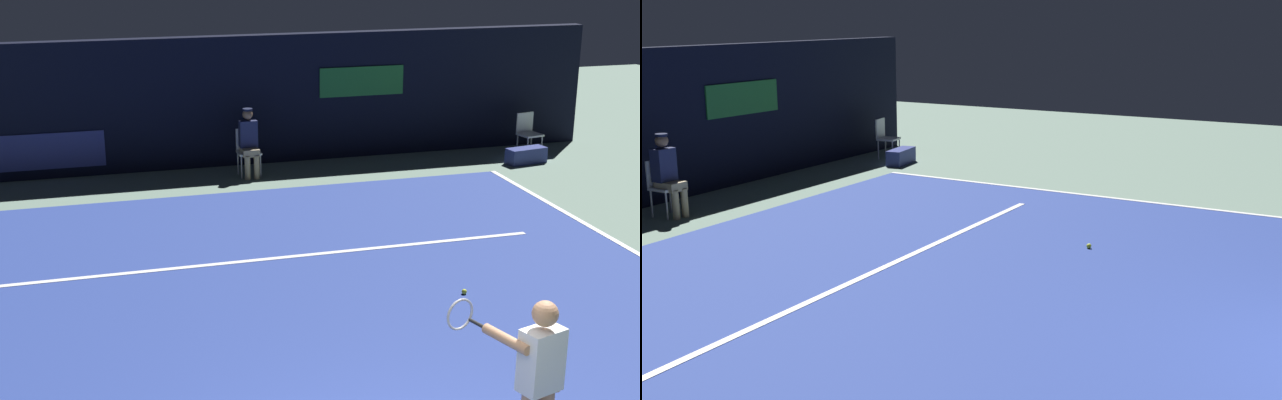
{
  "view_description": "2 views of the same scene",
  "coord_description": "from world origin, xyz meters",
  "views": [
    {
      "loc": [
        -2.33,
        -5.46,
        4.65
      ],
      "look_at": [
        0.83,
        5.69,
        1.02
      ],
      "focal_mm": 49.12,
      "sensor_mm": 36.0,
      "label": 1
    },
    {
      "loc": [
        -7.67,
        0.48,
        3.15
      ],
      "look_at": [
        0.87,
        5.38,
        0.87
      ],
      "focal_mm": 45.41,
      "sensor_mm": 36.0,
      "label": 2
    }
  ],
  "objects": [
    {
      "name": "ground_plane",
      "position": [
        0.0,
        4.33,
        0.0
      ],
      "size": [
        33.59,
        33.59,
        0.0
      ],
      "primitive_type": "plane",
      "color": "slate"
    },
    {
      "name": "court_surface",
      "position": [
        0.0,
        4.33,
        0.01
      ],
      "size": [
        11.12,
        10.66,
        0.01
      ],
      "primitive_type": "cube",
      "color": "navy",
      "rests_on": "ground"
    },
    {
      "name": "line_service",
      "position": [
        0.0,
        6.19,
        0.01
      ],
      "size": [
        8.67,
        0.1,
        0.01
      ],
      "primitive_type": "cube",
      "color": "white",
      "rests_on": "court_surface"
    },
    {
      "name": "back_wall",
      "position": [
        -0.0,
        11.67,
        1.3
      ],
      "size": [
        16.87,
        0.33,
        2.6
      ],
      "color": "black",
      "rests_on": "ground"
    },
    {
      "name": "tennis_player",
      "position": [
        1.22,
        0.36,
        0.99
      ],
      "size": [
        0.82,
        0.92,
        1.73
      ],
      "color": "tan",
      "rests_on": "ground"
    },
    {
      "name": "line_judge_on_chair",
      "position": [
        0.82,
        10.69,
        0.69
      ],
      "size": [
        0.45,
        0.53,
        1.32
      ],
      "color": "white",
      "rests_on": "ground"
    },
    {
      "name": "courtside_chair_near",
      "position": [
        6.85,
        10.75,
        0.5
      ],
      "size": [
        0.5,
        0.48,
        0.88
      ],
      "color": "white",
      "rests_on": "ground"
    },
    {
      "name": "tennis_ball",
      "position": [
        2.4,
        4.25,
        0.05
      ],
      "size": [
        0.07,
        0.07,
        0.07
      ],
      "primitive_type": "sphere",
      "color": "#CCE033",
      "rests_on": "court_surface"
    },
    {
      "name": "equipment_bag",
      "position": [
        6.47,
        10.09,
        0.16
      ],
      "size": [
        0.88,
        0.45,
        0.32
      ],
      "primitive_type": "cube",
      "rotation": [
        0.0,
        0.0,
        0.16
      ],
      "color": "navy",
      "rests_on": "ground"
    }
  ]
}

